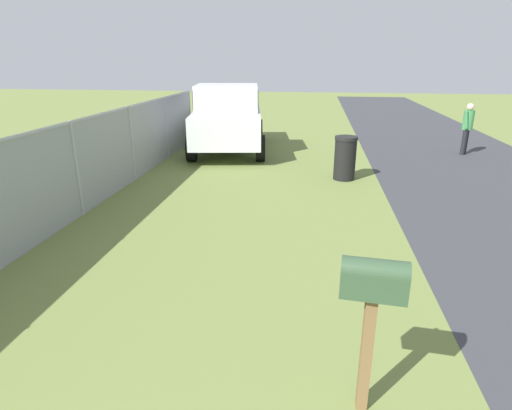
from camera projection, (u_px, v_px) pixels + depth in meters
The scene contains 5 objects.
mailbox at pixel (373, 292), 3.26m from camera, with size 0.25×0.52×1.41m.
pickup_truck at pixel (228, 116), 13.26m from camera, with size 5.16×2.81×2.09m.
trash_bin at pixel (345, 158), 10.26m from camera, with size 0.55×0.55×1.06m.
pedestrian at pixel (467, 126), 12.80m from camera, with size 0.42×0.39×1.56m.
fence_section at pixel (34, 185), 6.60m from camera, with size 17.31×0.07×1.79m.
Camera 1 is at (1.93, -0.76, 2.85)m, focal length 29.48 mm.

